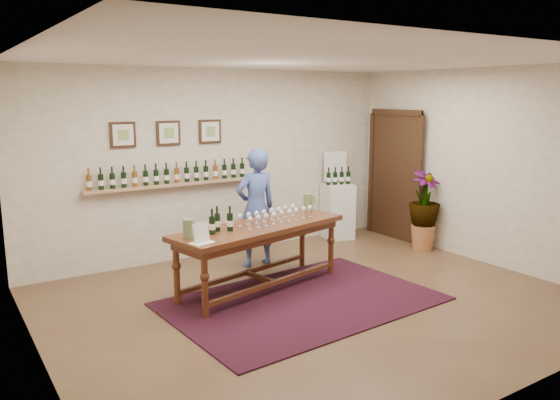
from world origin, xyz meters
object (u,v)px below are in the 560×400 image
display_pedestal (337,211)px  person (256,208)px  tasting_table (260,235)px  potted_plant (424,210)px

display_pedestal → person: person is taller
tasting_table → person: bearing=50.3°
person → display_pedestal: bearing=-161.4°
tasting_table → potted_plant: (3.07, 0.13, -0.07)m
person → potted_plant: bearing=166.3°
display_pedestal → potted_plant: potted_plant is taller
display_pedestal → potted_plant: bearing=-63.2°
tasting_table → display_pedestal: size_ratio=2.62×
tasting_table → person: person is taller
tasting_table → display_pedestal: (2.41, 1.45, -0.24)m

